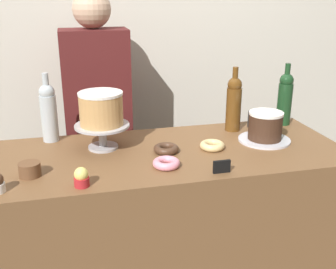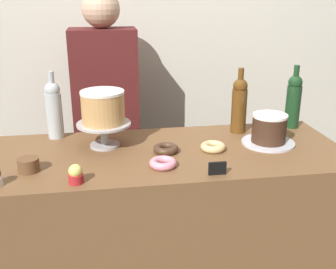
{
  "view_description": "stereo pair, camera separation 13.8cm",
  "coord_description": "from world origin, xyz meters",
  "px_view_note": "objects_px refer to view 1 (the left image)",
  "views": [
    {
      "loc": [
        -0.4,
        -1.64,
        1.6
      ],
      "look_at": [
        0.0,
        0.0,
        0.99
      ],
      "focal_mm": 43.72,
      "sensor_mm": 36.0,
      "label": 1
    },
    {
      "loc": [
        -0.27,
        -1.67,
        1.6
      ],
      "look_at": [
        0.0,
        0.0,
        0.99
      ],
      "focal_mm": 43.72,
      "sensor_mm": 36.0,
      "label": 2
    }
  ],
  "objects_px": {
    "cupcake_lemon": "(81,177)",
    "coffee_cup_ceramic": "(255,119)",
    "chocolate_round_cake": "(265,126)",
    "wine_bottle_amber": "(234,103)",
    "price_sign_chalkboard": "(222,167)",
    "donut_pink": "(166,163)",
    "donut_chocolate": "(166,149)",
    "cookie_stack": "(30,170)",
    "cake_stand_pedestal": "(102,132)",
    "white_layer_cake": "(101,109)",
    "barista_figure": "(99,130)",
    "wine_bottle_green": "(285,98)",
    "wine_bottle_clear": "(49,111)",
    "donut_glazed": "(212,145)"
  },
  "relations": [
    {
      "from": "cupcake_lemon",
      "to": "donut_pink",
      "type": "relative_size",
      "value": 0.66
    },
    {
      "from": "donut_glazed",
      "to": "price_sign_chalkboard",
      "type": "bearing_deg",
      "value": -101.26
    },
    {
      "from": "cake_stand_pedestal",
      "to": "wine_bottle_amber",
      "type": "relative_size",
      "value": 0.75
    },
    {
      "from": "price_sign_chalkboard",
      "to": "barista_figure",
      "type": "xyz_separation_m",
      "value": [
        -0.41,
        0.85,
        -0.1
      ]
    },
    {
      "from": "donut_glazed",
      "to": "coffee_cup_ceramic",
      "type": "xyz_separation_m",
      "value": [
        0.32,
        0.24,
        0.03
      ]
    },
    {
      "from": "cake_stand_pedestal",
      "to": "coffee_cup_ceramic",
      "type": "xyz_separation_m",
      "value": [
        0.8,
        0.11,
        -0.04
      ]
    },
    {
      "from": "cake_stand_pedestal",
      "to": "coffee_cup_ceramic",
      "type": "relative_size",
      "value": 2.89
    },
    {
      "from": "white_layer_cake",
      "to": "chocolate_round_cake",
      "type": "xyz_separation_m",
      "value": [
        0.76,
        -0.09,
        -0.11
      ]
    },
    {
      "from": "wine_bottle_amber",
      "to": "donut_glazed",
      "type": "height_order",
      "value": "wine_bottle_amber"
    },
    {
      "from": "donut_glazed",
      "to": "coffee_cup_ceramic",
      "type": "height_order",
      "value": "coffee_cup_ceramic"
    },
    {
      "from": "cookie_stack",
      "to": "white_layer_cake",
      "type": "bearing_deg",
      "value": 37.43
    },
    {
      "from": "donut_pink",
      "to": "chocolate_round_cake",
      "type": "bearing_deg",
      "value": 19.37
    },
    {
      "from": "price_sign_chalkboard",
      "to": "barista_figure",
      "type": "height_order",
      "value": "barista_figure"
    },
    {
      "from": "chocolate_round_cake",
      "to": "cake_stand_pedestal",
      "type": "bearing_deg",
      "value": 173.5
    },
    {
      "from": "wine_bottle_green",
      "to": "barista_figure",
      "type": "distance_m",
      "value": 1.04
    },
    {
      "from": "cupcake_lemon",
      "to": "barista_figure",
      "type": "height_order",
      "value": "barista_figure"
    },
    {
      "from": "chocolate_round_cake",
      "to": "wine_bottle_amber",
      "type": "relative_size",
      "value": 0.49
    },
    {
      "from": "price_sign_chalkboard",
      "to": "donut_pink",
      "type": "bearing_deg",
      "value": 151.72
    },
    {
      "from": "cupcake_lemon",
      "to": "donut_glazed",
      "type": "bearing_deg",
      "value": 22.13
    },
    {
      "from": "white_layer_cake",
      "to": "donut_chocolate",
      "type": "relative_size",
      "value": 1.75
    },
    {
      "from": "coffee_cup_ceramic",
      "to": "wine_bottle_green",
      "type": "bearing_deg",
      "value": 5.02
    },
    {
      "from": "cupcake_lemon",
      "to": "coffee_cup_ceramic",
      "type": "relative_size",
      "value": 0.87
    },
    {
      "from": "barista_figure",
      "to": "white_layer_cake",
      "type": "bearing_deg",
      "value": -91.76
    },
    {
      "from": "donut_pink",
      "to": "cookie_stack",
      "type": "distance_m",
      "value": 0.53
    },
    {
      "from": "cookie_stack",
      "to": "price_sign_chalkboard",
      "type": "xyz_separation_m",
      "value": [
        0.73,
        -0.15,
        -0.0
      ]
    },
    {
      "from": "wine_bottle_clear",
      "to": "donut_glazed",
      "type": "relative_size",
      "value": 2.91
    },
    {
      "from": "cupcake_lemon",
      "to": "cookie_stack",
      "type": "xyz_separation_m",
      "value": [
        -0.19,
        0.13,
        -0.01
      ]
    },
    {
      "from": "donut_glazed",
      "to": "wine_bottle_amber",
      "type": "bearing_deg",
      "value": 49.86
    },
    {
      "from": "chocolate_round_cake",
      "to": "price_sign_chalkboard",
      "type": "height_order",
      "value": "chocolate_round_cake"
    },
    {
      "from": "wine_bottle_clear",
      "to": "coffee_cup_ceramic",
      "type": "distance_m",
      "value": 1.04
    },
    {
      "from": "cake_stand_pedestal",
      "to": "chocolate_round_cake",
      "type": "distance_m",
      "value": 0.76
    },
    {
      "from": "wine_bottle_clear",
      "to": "donut_chocolate",
      "type": "height_order",
      "value": "wine_bottle_clear"
    },
    {
      "from": "white_layer_cake",
      "to": "chocolate_round_cake",
      "type": "distance_m",
      "value": 0.77
    },
    {
      "from": "chocolate_round_cake",
      "to": "price_sign_chalkboard",
      "type": "distance_m",
      "value": 0.44
    },
    {
      "from": "wine_bottle_green",
      "to": "coffee_cup_ceramic",
      "type": "distance_m",
      "value": 0.2
    },
    {
      "from": "donut_pink",
      "to": "donut_chocolate",
      "type": "relative_size",
      "value": 1.0
    },
    {
      "from": "donut_pink",
      "to": "price_sign_chalkboard",
      "type": "bearing_deg",
      "value": -28.28
    },
    {
      "from": "donut_pink",
      "to": "coffee_cup_ceramic",
      "type": "distance_m",
      "value": 0.69
    },
    {
      "from": "chocolate_round_cake",
      "to": "donut_pink",
      "type": "distance_m",
      "value": 0.56
    },
    {
      "from": "price_sign_chalkboard",
      "to": "chocolate_round_cake",
      "type": "bearing_deg",
      "value": 41.73
    },
    {
      "from": "cake_stand_pedestal",
      "to": "cookie_stack",
      "type": "relative_size",
      "value": 2.92
    },
    {
      "from": "cake_stand_pedestal",
      "to": "barista_figure",
      "type": "distance_m",
      "value": 0.5
    },
    {
      "from": "donut_pink",
      "to": "cookie_stack",
      "type": "bearing_deg",
      "value": 175.73
    },
    {
      "from": "cake_stand_pedestal",
      "to": "wine_bottle_clear",
      "type": "distance_m",
      "value": 0.29
    },
    {
      "from": "price_sign_chalkboard",
      "to": "coffee_cup_ceramic",
      "type": "bearing_deg",
      "value": 53.02
    },
    {
      "from": "chocolate_round_cake",
      "to": "wine_bottle_clear",
      "type": "xyz_separation_m",
      "value": [
        -0.99,
        0.25,
        0.07
      ]
    },
    {
      "from": "chocolate_round_cake",
      "to": "cookie_stack",
      "type": "bearing_deg",
      "value": -172.2
    },
    {
      "from": "white_layer_cake",
      "to": "wine_bottle_green",
      "type": "bearing_deg",
      "value": 7.63
    },
    {
      "from": "wine_bottle_amber",
      "to": "donut_glazed",
      "type": "xyz_separation_m",
      "value": [
        -0.19,
        -0.22,
        -0.13
      ]
    },
    {
      "from": "donut_chocolate",
      "to": "wine_bottle_clear",
      "type": "bearing_deg",
      "value": 151.01
    }
  ]
}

